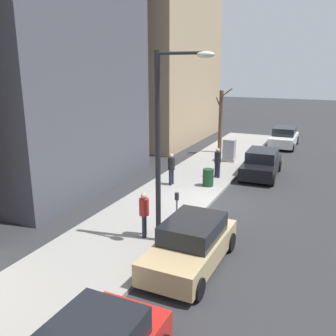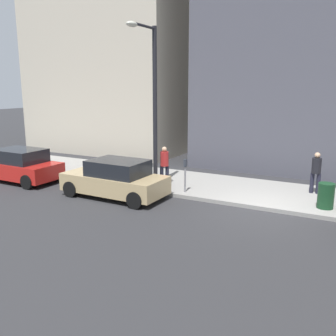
% 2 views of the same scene
% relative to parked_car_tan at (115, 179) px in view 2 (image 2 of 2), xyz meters
% --- Properties ---
extents(ground_plane, '(120.00, 120.00, 0.00)m').
position_rel_parked_car_tan_xyz_m(ground_plane, '(1.04, -5.63, -0.74)').
color(ground_plane, '#2B2B2D').
extents(sidewalk, '(4.00, 36.00, 0.15)m').
position_rel_parked_car_tan_xyz_m(sidewalk, '(3.04, -5.63, -0.66)').
color(sidewalk, gray).
rests_on(sidewalk, ground).
extents(parked_car_tan, '(2.00, 4.24, 1.52)m').
position_rel_parked_car_tan_xyz_m(parked_car_tan, '(0.00, 0.00, 0.00)').
color(parked_car_tan, tan).
rests_on(parked_car_tan, ground).
extents(parked_car_red, '(1.96, 4.22, 1.52)m').
position_rel_parked_car_tan_xyz_m(parked_car_red, '(0.04, 5.55, 0.00)').
color(parked_car_red, red).
rests_on(parked_car_red, ground).
extents(parking_meter, '(0.14, 0.10, 1.35)m').
position_rel_parked_car_tan_xyz_m(parking_meter, '(1.49, -2.36, 0.24)').
color(parking_meter, slate).
rests_on(parking_meter, sidewalk).
extents(streetlamp, '(1.97, 0.32, 6.50)m').
position_rel_parked_car_tan_xyz_m(streetlamp, '(1.33, -0.92, 3.28)').
color(streetlamp, black).
rests_on(streetlamp, sidewalk).
extents(trash_bin, '(0.56, 0.56, 0.90)m').
position_rel_parked_car_tan_xyz_m(trash_bin, '(1.94, -7.60, -0.14)').
color(trash_bin, '#14381E').
rests_on(trash_bin, sidewalk).
extents(pedestrian_midblock, '(0.36, 0.40, 1.66)m').
position_rel_parked_car_tan_xyz_m(pedestrian_midblock, '(3.77, -7.03, 0.35)').
color(pedestrian_midblock, '#1E1E2D').
rests_on(pedestrian_midblock, sidewalk).
extents(pedestrian_far_corner, '(0.36, 0.38, 1.66)m').
position_rel_parked_car_tan_xyz_m(pedestrian_far_corner, '(2.21, -1.02, 0.35)').
color(pedestrian_far_corner, '#1E1E2D').
rests_on(pedestrian_far_corner, sidewalk).
extents(office_tower_right, '(10.59, 10.59, 18.40)m').
position_rel_parked_car_tan_xyz_m(office_tower_right, '(11.84, 7.09, 8.47)').
color(office_tower_right, '#BCB29E').
rests_on(office_tower_right, ground).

